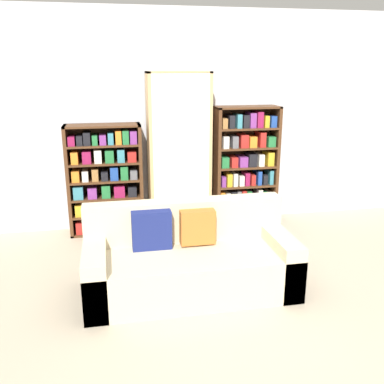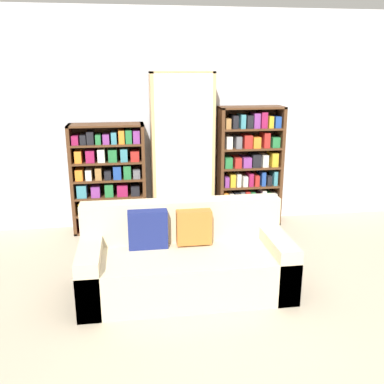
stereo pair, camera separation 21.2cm
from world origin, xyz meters
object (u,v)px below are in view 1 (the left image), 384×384
at_px(bookshelf_left, 105,180).
at_px(display_cabinet, 179,153).
at_px(bookshelf_right, 245,168).
at_px(couch, 189,261).
at_px(wine_bottle, 238,231).

distance_m(bookshelf_left, display_cabinet, 0.97).
relative_size(bookshelf_left, bookshelf_right, 0.88).
height_order(couch, display_cabinet, display_cabinet).
xyz_separation_m(bookshelf_left, bookshelf_right, (1.80, -0.00, 0.08)).
bearing_deg(couch, bookshelf_right, 57.16).
bearing_deg(wine_bottle, bookshelf_right, 66.97).
xyz_separation_m(bookshelf_right, wine_bottle, (-0.28, -0.66, -0.61)).
xyz_separation_m(couch, bookshelf_right, (1.06, 1.65, 0.46)).
bearing_deg(bookshelf_left, display_cabinet, -0.99).
bearing_deg(display_cabinet, bookshelf_left, 179.01).
distance_m(bookshelf_left, wine_bottle, 1.74).
bearing_deg(display_cabinet, bookshelf_right, 1.04).
bearing_deg(bookshelf_left, couch, -65.92).
height_order(bookshelf_left, bookshelf_right, bookshelf_right).
xyz_separation_m(bookshelf_left, display_cabinet, (0.92, -0.02, 0.31)).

